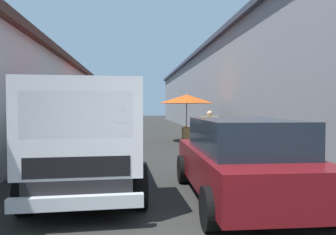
{
  "coord_description": "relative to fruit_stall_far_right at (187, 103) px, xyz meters",
  "views": [
    {
      "loc": [
        -2.01,
        0.8,
        1.66
      ],
      "look_at": [
        7.9,
        -0.33,
        1.32
      ],
      "focal_mm": 33.0,
      "sensor_mm": 36.0,
      "label": 1
    }
  ],
  "objects": [
    {
      "name": "fruit_stall_far_right",
      "position": [
        0.0,
        0.0,
        0.0
      ],
      "size": [
        2.62,
        2.62,
        2.33
      ],
      "color": "#9E9EA3",
      "rests_on": "ground"
    },
    {
      "name": "fruit_stall_near_left",
      "position": [
        6.16,
        4.43,
        -0.22
      ],
      "size": [
        2.52,
        2.52,
        2.09
      ],
      "color": "#9E9EA3",
      "rests_on": "ground"
    },
    {
      "name": "fruit_stall_mid_lane",
      "position": [
        -5.78,
        4.48,
        0.04
      ],
      "size": [
        2.57,
        2.57,
        2.37
      ],
      "color": "#9E9EA3",
      "rests_on": "ground"
    },
    {
      "name": "building_left_whitewash",
      "position": [
        3.3,
        8.93,
        0.08
      ],
      "size": [
        49.8,
        7.5,
        3.86
      ],
      "color": "silver",
      "rests_on": "ground"
    },
    {
      "name": "vendor_by_crates",
      "position": [
        -3.74,
        -0.16,
        -0.98
      ],
      "size": [
        0.21,
        0.62,
        1.53
      ],
      "color": "#665B4C",
      "rests_on": "ground"
    },
    {
      "name": "delivery_truck",
      "position": [
        -8.83,
        3.34,
        -0.82
      ],
      "size": [
        4.98,
        2.11,
        2.08
      ],
      "color": "black",
      "rests_on": "ground"
    },
    {
      "name": "ground",
      "position": [
        1.05,
        1.75,
        -1.86
      ],
      "size": [
        90.0,
        90.0,
        0.0
      ],
      "primitive_type": "plane",
      "color": "#282826"
    },
    {
      "name": "parked_scooter",
      "position": [
        -3.69,
        -1.25,
        -1.41
      ],
      "size": [
        1.68,
        0.54,
        1.14
      ],
      "color": "black",
      "rests_on": "ground"
    },
    {
      "name": "hatchback_car",
      "position": [
        -9.19,
        0.64,
        -1.12
      ],
      "size": [
        3.95,
        2.0,
        1.45
      ],
      "color": "#600F14",
      "rests_on": "ground"
    },
    {
      "name": "fruit_stall_far_left",
      "position": [
        0.39,
        4.37,
        -0.05
      ],
      "size": [
        2.66,
        2.66,
        2.31
      ],
      "color": "#9E9EA3",
      "rests_on": "ground"
    },
    {
      "name": "building_right_concrete",
      "position": [
        3.3,
        -5.42,
        0.91
      ],
      "size": [
        49.8,
        7.5,
        5.52
      ],
      "color": "gray",
      "rests_on": "ground"
    }
  ]
}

